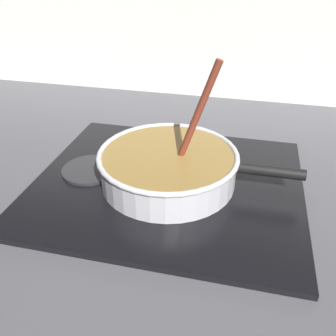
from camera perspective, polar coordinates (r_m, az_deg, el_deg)
name	(u,v)px	position (r m, az deg, el deg)	size (l,w,h in m)	color
ground	(109,267)	(0.64, -9.26, -15.16)	(2.40, 1.60, 0.04)	#4C4C51
backsplash_wall	(195,8)	(1.21, 4.20, 23.78)	(2.40, 0.02, 0.55)	silver
hob_plate	(168,183)	(0.78, 0.00, -2.42)	(0.56, 0.48, 0.01)	black
burner_ring	(168,179)	(0.77, 0.00, -1.81)	(0.20, 0.20, 0.01)	#592D0C
spare_burner	(90,170)	(0.83, -12.24, -0.24)	(0.12, 0.12, 0.01)	#262628
cooking_pan	(169,166)	(0.75, 0.11, 0.33)	(0.42, 0.29, 0.26)	silver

